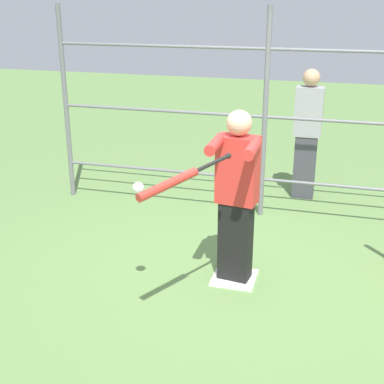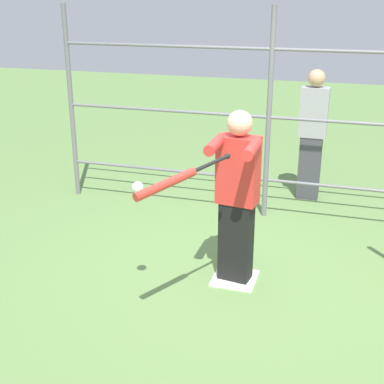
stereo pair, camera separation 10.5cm
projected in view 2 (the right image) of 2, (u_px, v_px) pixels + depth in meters
ground_plane at (235, 279)px, 5.04m from camera, size 24.00×24.00×0.00m
home_plate at (235, 278)px, 5.03m from camera, size 0.40×0.40×0.02m
fence_backstop at (269, 117)px, 6.04m from camera, size 5.06×0.06×2.41m
batter at (237, 194)px, 4.71m from camera, size 0.41×0.58×1.61m
baseball_bat_swinging at (174, 180)px, 3.85m from camera, size 0.51×0.82×0.17m
softball_in_flight at (138, 187)px, 4.30m from camera, size 0.10×0.10×0.10m
bystander_behind_fence at (312, 133)px, 6.71m from camera, size 0.34×0.21×1.66m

